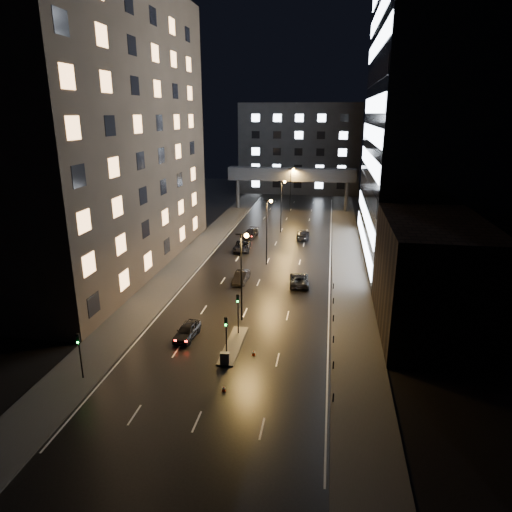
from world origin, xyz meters
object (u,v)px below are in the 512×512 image
(car_away_c, at_px, (242,246))
(car_away_b, at_px, (241,277))
(car_away_a, at_px, (187,331))
(car_toward_b, at_px, (303,234))
(car_away_d, at_px, (251,233))
(car_toward_a, at_px, (299,279))
(utility_cabinet, at_px, (225,358))

(car_away_c, bearing_deg, car_away_b, -83.90)
(car_away_a, relative_size, car_toward_b, 0.82)
(car_away_a, distance_m, car_toward_b, 42.31)
(car_away_c, height_order, car_away_d, car_away_c)
(car_away_d, bearing_deg, car_toward_a, -58.22)
(car_away_a, xyz_separation_m, car_away_b, (2.43, 16.83, 0.00))
(car_away_d, bearing_deg, car_away_c, -82.21)
(car_away_d, distance_m, car_toward_b, 9.76)
(car_away_c, relative_size, utility_cabinet, 4.97)
(car_away_a, xyz_separation_m, car_toward_b, (9.35, 41.26, 0.03))
(car_away_a, relative_size, car_toward_a, 0.83)
(car_toward_a, relative_size, car_toward_b, 0.99)
(car_away_b, height_order, car_toward_a, car_away_b)
(car_away_c, distance_m, car_toward_a, 17.92)
(car_away_d, xyz_separation_m, car_toward_a, (10.77, -23.43, 0.02))
(car_away_d, distance_m, utility_cabinet, 45.58)
(car_away_a, relative_size, car_away_d, 0.88)
(car_away_c, relative_size, car_toward_b, 1.02)
(utility_cabinet, bearing_deg, car_toward_a, 70.07)
(car_away_a, height_order, car_away_d, car_away_a)
(car_toward_a, bearing_deg, utility_cabinet, 71.63)
(car_away_a, bearing_deg, car_away_c, 94.77)
(car_away_c, xyz_separation_m, utility_cabinet, (5.35, -36.23, -0.07))
(car_away_a, bearing_deg, car_toward_b, 81.50)
(car_away_a, distance_m, car_away_c, 31.61)
(car_away_a, relative_size, car_away_b, 0.96)
(utility_cabinet, bearing_deg, car_away_b, 90.77)
(car_away_b, relative_size, car_toward_b, 0.85)
(car_away_c, xyz_separation_m, car_away_d, (-0.11, 9.02, -0.04))
(car_away_b, height_order, car_toward_b, car_toward_b)
(car_away_a, height_order, car_toward_b, car_toward_b)
(car_away_b, relative_size, car_away_d, 0.92)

